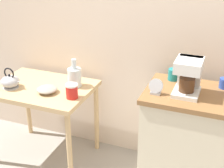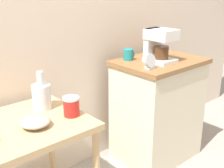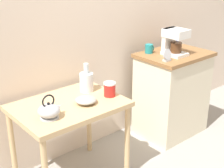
{
  "view_description": "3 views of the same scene",
  "coord_description": "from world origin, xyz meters",
  "px_view_note": "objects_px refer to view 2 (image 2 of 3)",
  "views": [
    {
      "loc": [
        0.76,
        -2.19,
        1.91
      ],
      "look_at": [
        -0.06,
        -0.1,
        0.88
      ],
      "focal_mm": 51.91,
      "sensor_mm": 36.0,
      "label": 1
    },
    {
      "loc": [
        -1.3,
        -1.55,
        1.5
      ],
      "look_at": [
        -0.02,
        -0.1,
        0.83
      ],
      "focal_mm": 48.13,
      "sensor_mm": 36.0,
      "label": 2
    },
    {
      "loc": [
        -1.98,
        -2.05,
        1.83
      ],
      "look_at": [
        -0.31,
        -0.09,
        0.8
      ],
      "focal_mm": 52.7,
      "sensor_mm": 36.0,
      "label": 3
    }
  ],
  "objects_px": {
    "coffee_maker": "(159,44)",
    "mug_dark_teal": "(128,55)",
    "mug_blue": "(160,49)",
    "glass_carafe_vase": "(42,96)",
    "table_clock": "(150,62)",
    "bowl_stoneware": "(35,122)",
    "canister_enamel": "(71,106)"
  },
  "relations": [
    {
      "from": "glass_carafe_vase",
      "to": "mug_blue",
      "type": "height_order",
      "value": "glass_carafe_vase"
    },
    {
      "from": "glass_carafe_vase",
      "to": "table_clock",
      "type": "height_order",
      "value": "table_clock"
    },
    {
      "from": "mug_dark_teal",
      "to": "mug_blue",
      "type": "distance_m",
      "value": 0.38
    },
    {
      "from": "mug_dark_teal",
      "to": "bowl_stoneware",
      "type": "bearing_deg",
      "value": -164.74
    },
    {
      "from": "bowl_stoneware",
      "to": "canister_enamel",
      "type": "distance_m",
      "value": 0.24
    },
    {
      "from": "glass_carafe_vase",
      "to": "mug_dark_teal",
      "type": "bearing_deg",
      "value": 4.67
    },
    {
      "from": "bowl_stoneware",
      "to": "glass_carafe_vase",
      "type": "height_order",
      "value": "glass_carafe_vase"
    },
    {
      "from": "glass_carafe_vase",
      "to": "table_clock",
      "type": "bearing_deg",
      "value": -16.29
    },
    {
      "from": "mug_blue",
      "to": "table_clock",
      "type": "distance_m",
      "value": 0.53
    },
    {
      "from": "coffee_maker",
      "to": "mug_blue",
      "type": "relative_size",
      "value": 3.2
    },
    {
      "from": "mug_dark_teal",
      "to": "table_clock",
      "type": "relative_size",
      "value": 0.79
    },
    {
      "from": "mug_blue",
      "to": "glass_carafe_vase",
      "type": "bearing_deg",
      "value": -177.28
    },
    {
      "from": "coffee_maker",
      "to": "mug_dark_teal",
      "type": "relative_size",
      "value": 2.89
    },
    {
      "from": "coffee_maker",
      "to": "table_clock",
      "type": "height_order",
      "value": "coffee_maker"
    },
    {
      "from": "coffee_maker",
      "to": "mug_dark_teal",
      "type": "height_order",
      "value": "coffee_maker"
    },
    {
      "from": "glass_carafe_vase",
      "to": "mug_dark_teal",
      "type": "height_order",
      "value": "mug_dark_teal"
    },
    {
      "from": "bowl_stoneware",
      "to": "mug_blue",
      "type": "relative_size",
      "value": 2.09
    },
    {
      "from": "coffee_maker",
      "to": "table_clock",
      "type": "bearing_deg",
      "value": -154.44
    },
    {
      "from": "table_clock",
      "to": "coffee_maker",
      "type": "bearing_deg",
      "value": 25.56
    },
    {
      "from": "coffee_maker",
      "to": "canister_enamel",
      "type": "bearing_deg",
      "value": -174.63
    },
    {
      "from": "bowl_stoneware",
      "to": "mug_blue",
      "type": "bearing_deg",
      "value": 10.7
    },
    {
      "from": "mug_dark_teal",
      "to": "table_clock",
      "type": "xyz_separation_m",
      "value": [
        -0.07,
        -0.29,
        0.01
      ]
    },
    {
      "from": "mug_blue",
      "to": "coffee_maker",
      "type": "bearing_deg",
      "value": -143.19
    },
    {
      "from": "glass_carafe_vase",
      "to": "coffee_maker",
      "type": "bearing_deg",
      "value": -7.42
    },
    {
      "from": "canister_enamel",
      "to": "mug_dark_teal",
      "type": "distance_m",
      "value": 0.81
    },
    {
      "from": "coffee_maker",
      "to": "mug_blue",
      "type": "xyz_separation_m",
      "value": [
        0.25,
        0.18,
        -0.1
      ]
    },
    {
      "from": "bowl_stoneware",
      "to": "table_clock",
      "type": "relative_size",
      "value": 1.48
    },
    {
      "from": "bowl_stoneware",
      "to": "canister_enamel",
      "type": "bearing_deg",
      "value": -2.02
    },
    {
      "from": "canister_enamel",
      "to": "table_clock",
      "type": "relative_size",
      "value": 1.04
    },
    {
      "from": "bowl_stoneware",
      "to": "coffee_maker",
      "type": "height_order",
      "value": "coffee_maker"
    },
    {
      "from": "mug_dark_teal",
      "to": "coffee_maker",
      "type": "bearing_deg",
      "value": -54.66
    },
    {
      "from": "coffee_maker",
      "to": "mug_blue",
      "type": "distance_m",
      "value": 0.32
    }
  ]
}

